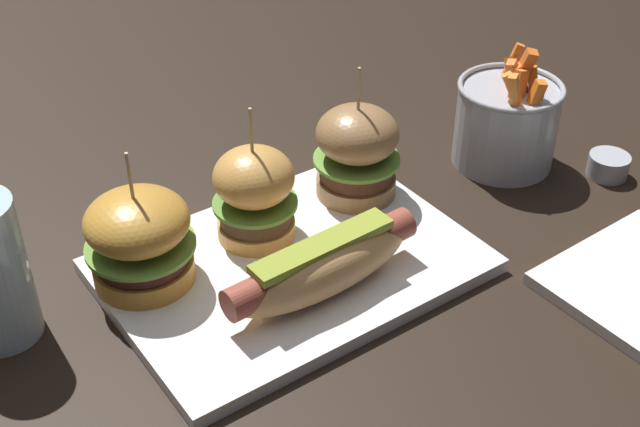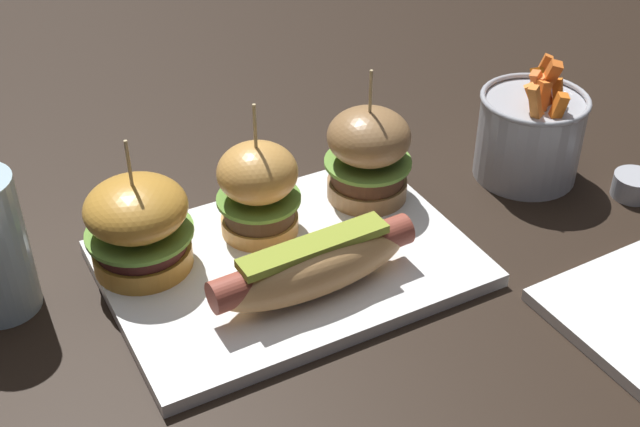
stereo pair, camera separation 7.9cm
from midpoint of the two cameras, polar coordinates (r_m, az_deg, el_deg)
name	(u,v)px [view 1 (the left image)]	position (r m, az deg, el deg)	size (l,w,h in m)	color
ground_plane	(291,271)	(0.81, -4.76, -4.02)	(3.00, 3.00, 0.00)	black
platter_main	(291,265)	(0.81, -4.79, -3.63)	(0.34, 0.24, 0.01)	white
hot_dog	(327,263)	(0.75, -2.55, -3.48)	(0.20, 0.06, 0.05)	tan
slider_left	(139,238)	(0.78, -15.00, -1.74)	(0.10, 0.10, 0.13)	#C48832
slider_center	(255,193)	(0.81, -7.25, 1.27)	(0.08, 0.08, 0.14)	gold
slider_right	(357,151)	(0.86, -0.11, 4.15)	(0.09, 0.09, 0.14)	#976E43
fries_bucket	(507,122)	(0.96, 10.23, 6.04)	(0.12, 0.12, 0.14)	#A8AAB2
sauce_ramekin	(608,165)	(0.98, 16.77, 3.10)	(0.05, 0.05, 0.03)	#A8AAB2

